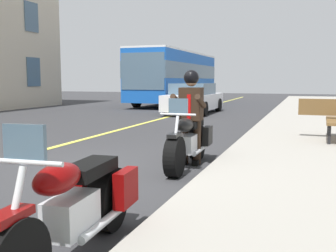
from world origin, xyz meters
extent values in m
plane|color=#333335|center=(0.00, 0.00, 0.00)|extent=(80.00, 80.00, 0.00)
cube|color=#E5DB4C|center=(0.00, -2.00, 0.01)|extent=(60.00, 0.16, 0.01)
cylinder|color=black|center=(0.15, 1.53, 0.33)|extent=(0.67, 0.22, 0.66)
cylinder|color=black|center=(-1.40, 1.48, 0.33)|extent=(0.67, 0.22, 0.66)
cube|color=silver|center=(-0.65, 1.50, 0.42)|extent=(0.57, 0.30, 0.32)
ellipsoid|color=black|center=(-0.45, 1.51, 0.78)|extent=(0.57, 0.30, 0.24)
cube|color=black|center=(-1.00, 1.49, 0.74)|extent=(0.71, 0.30, 0.12)
cube|color=black|center=(-1.35, 1.70, 0.48)|extent=(0.40, 0.13, 0.36)
cube|color=black|center=(-1.34, 1.26, 0.48)|extent=(0.40, 0.13, 0.36)
cylinder|color=silver|center=(0.13, 1.53, 0.60)|extent=(0.35, 0.06, 0.76)
cylinder|color=silver|center=(-0.03, 1.52, 1.00)|extent=(0.06, 0.60, 0.04)
cube|color=black|center=(0.15, 1.53, 0.68)|extent=(0.36, 0.17, 0.06)
cylinder|color=silver|center=(-0.95, 1.65, 0.26)|extent=(0.90, 0.11, 0.08)
cube|color=slate|center=(-0.05, 1.52, 1.12)|extent=(0.05, 0.32, 0.28)
cylinder|color=black|center=(-0.90, 1.61, 0.42)|extent=(0.14, 0.14, 0.84)
cube|color=black|center=(-0.84, 1.62, 0.05)|extent=(0.26, 0.12, 0.10)
cylinder|color=black|center=(-0.89, 1.37, 0.42)|extent=(0.14, 0.14, 0.84)
cube|color=black|center=(-0.83, 1.38, 0.05)|extent=(0.26, 0.12, 0.10)
cube|color=black|center=(-0.90, 1.49, 1.12)|extent=(0.33, 0.41, 0.60)
cube|color=red|center=(-0.74, 1.50, 1.08)|extent=(0.03, 0.07, 0.44)
cylinder|color=black|center=(-0.72, 1.72, 1.18)|extent=(0.55, 0.12, 0.28)
cylinder|color=black|center=(-0.71, 1.28, 1.18)|extent=(0.55, 0.12, 0.28)
sphere|color=tan|center=(-0.90, 1.49, 1.55)|extent=(0.22, 0.22, 0.22)
sphere|color=black|center=(-0.90, 1.49, 1.60)|extent=(0.28, 0.28, 0.28)
cylinder|color=black|center=(2.51, 1.59, 0.33)|extent=(0.67, 0.25, 0.66)
cube|color=silver|center=(3.25, 1.64, 0.42)|extent=(0.58, 0.32, 0.32)
ellipsoid|color=#720505|center=(3.45, 1.65, 0.78)|extent=(0.58, 0.32, 0.24)
cube|color=black|center=(2.91, 1.61, 0.74)|extent=(0.72, 0.33, 0.12)
cube|color=#720505|center=(2.54, 1.81, 0.48)|extent=(0.41, 0.15, 0.36)
cube|color=#720505|center=(2.57, 1.37, 0.48)|extent=(0.41, 0.15, 0.36)
cylinder|color=silver|center=(4.03, 1.69, 0.60)|extent=(0.35, 0.07, 0.76)
cylinder|color=silver|center=(3.87, 1.68, 1.00)|extent=(0.08, 0.60, 0.04)
cube|color=#720505|center=(4.05, 1.69, 0.68)|extent=(0.37, 0.18, 0.06)
cylinder|color=silver|center=(2.94, 1.78, 0.26)|extent=(0.90, 0.14, 0.08)
cube|color=slate|center=(3.85, 1.68, 1.12)|extent=(0.06, 0.32, 0.28)
cube|color=blue|center=(-18.15, -4.50, 1.77)|extent=(11.00, 2.50, 2.85)
cube|color=slate|center=(-18.15, -4.50, 2.10)|extent=(11.04, 2.52, 0.90)
cube|color=slate|center=(-12.65, -4.50, 2.00)|extent=(0.06, 2.40, 1.90)
cube|color=white|center=(-18.15, -4.50, 3.25)|extent=(11.00, 2.50, 0.10)
cylinder|color=black|center=(-14.55, -3.30, 0.50)|extent=(1.00, 0.30, 1.00)
cylinder|color=black|center=(-14.55, -5.70, 0.50)|extent=(1.00, 0.30, 1.00)
cylinder|color=black|center=(-21.35, -3.30, 0.50)|extent=(1.00, 0.30, 1.00)
cylinder|color=black|center=(-21.35, -5.70, 0.50)|extent=(1.00, 0.30, 1.00)
cube|color=white|center=(-11.69, -1.48, 0.55)|extent=(4.60, 1.80, 0.70)
cube|color=slate|center=(-11.49, -1.48, 1.10)|extent=(2.40, 1.60, 0.60)
cylinder|color=black|center=(-13.14, -2.33, 0.32)|extent=(0.64, 0.22, 0.64)
cylinder|color=black|center=(-13.14, -0.63, 0.32)|extent=(0.64, 0.22, 0.64)
cylinder|color=black|center=(-10.24, -2.33, 0.32)|extent=(0.64, 0.22, 0.64)
cylinder|color=black|center=(-10.24, -0.63, 0.32)|extent=(0.64, 0.22, 0.64)
cube|color=black|center=(-3.20, 3.99, 0.36)|extent=(0.06, 0.06, 0.42)
cube|color=black|center=(-4.70, 4.05, 0.36)|extent=(0.06, 0.06, 0.42)
cube|color=slate|center=(-12.30, -10.97, 2.00)|extent=(1.10, 0.06, 1.60)
cube|color=slate|center=(-12.30, -10.97, 5.00)|extent=(1.10, 0.06, 1.60)
camera|label=1|loc=(6.03, 3.49, 1.56)|focal=41.95mm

